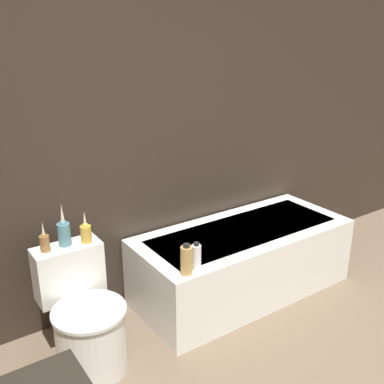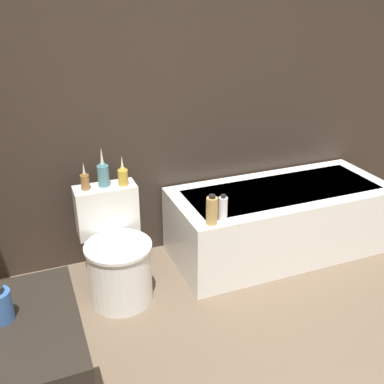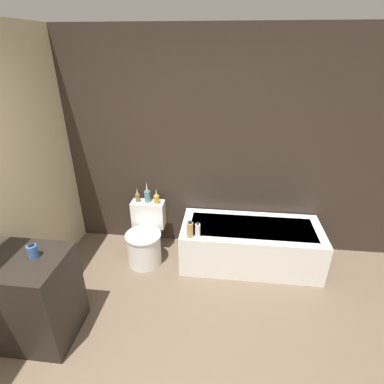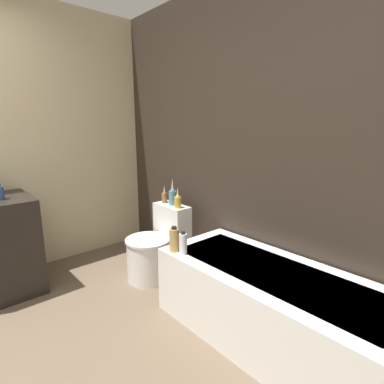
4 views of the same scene
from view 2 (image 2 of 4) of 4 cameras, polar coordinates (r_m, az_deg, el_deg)
name	(u,v)px [view 2 (image 2 of 4)]	position (r m, az deg, el deg)	size (l,w,h in m)	color
wall_back_tiled	(162,76)	(3.11, -3.87, 14.50)	(6.40, 0.06, 2.60)	#332821
bathtub	(279,220)	(3.43, 11.04, -3.45)	(1.61, 0.70, 0.51)	white
toilet	(116,255)	(2.94, -9.58, -7.89)	(0.42, 0.59, 0.68)	white
vase_gold	(85,180)	(2.90, -13.45, 1.47)	(0.06, 0.06, 0.18)	olive
vase_silver	(103,173)	(2.91, -11.23, 2.38)	(0.07, 0.07, 0.26)	teal
vase_bronze	(123,175)	(2.91, -8.77, 2.12)	(0.06, 0.06, 0.20)	gold
shampoo_bottle_tall	(212,210)	(2.76, 2.54, -2.35)	(0.07, 0.07, 0.20)	tan
shampoo_bottle_short	(223,208)	(2.81, 3.94, -2.09)	(0.06, 0.06, 0.17)	silver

